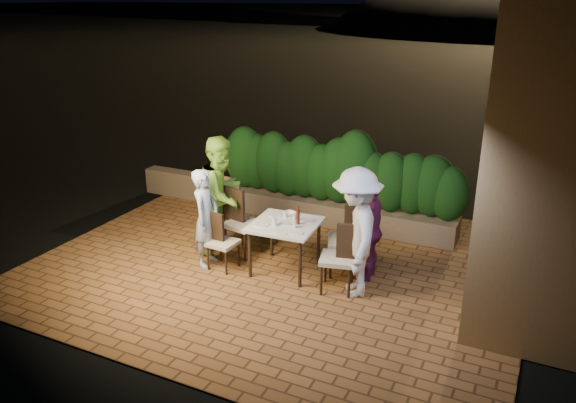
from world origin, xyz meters
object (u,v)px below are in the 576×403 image
Objects in this scene: diner_green at (222,195)px; bowl at (289,214)px; chair_right_back at (345,239)px; diner_blue at (206,218)px; chair_right_front at (338,257)px; diner_purple at (370,229)px; beer_bottle at (298,215)px; chair_left_back at (243,223)px; dining_table at (285,247)px; chair_left_front at (223,242)px; parapet_lamp at (219,175)px; diner_white at (356,233)px.

bowl is at bearing -85.41° from diner_green.
diner_blue reaches higher than chair_right_back.
chair_right_front is 0.66m from diner_purple.
bowl is (-0.26, 0.26, -0.11)m from beer_bottle.
diner_green is (-1.38, 0.19, 0.04)m from beer_bottle.
chair_right_back is at bearing -94.01° from chair_right_front.
beer_bottle is 0.77m from chair_right_back.
chair_left_back is at bearing -28.11° from chair_right_front.
chair_left_back is at bearing 164.00° from dining_table.
beer_bottle is 1.20m from chair_left_front.
diner_green is at bearing -169.63° from chair_left_back.
chair_right_back reaches higher than beer_bottle.
diner_green is 2.17m from parapet_lamp.
diner_purple reaches higher than chair_right_front.
beer_bottle is 0.86m from chair_right_front.
beer_bottle is 1.96× the size of parapet_lamp.
beer_bottle is 1.10m from chair_left_back.
diner_blue is at bearing -164.73° from beer_bottle.
bowl is 1.15m from chair_right_front.
chair_left_back reaches higher than chair_right_front.
chair_left_front is 1.79m from chair_right_back.
beer_bottle is (0.18, 0.05, 0.51)m from dining_table.
diner_purple is at bearing -84.36° from diner_blue.
parapet_lamp is at bearing -145.77° from diner_white.
parapet_lamp is at bearing -47.48° from chair_right_front.
diner_blue is 2.29m from diner_white.
diner_white is 0.54m from diner_purple.
diner_white is at bearing -0.92° from chair_left_back.
diner_purple is (2.00, 0.10, 0.22)m from chair_left_back.
chair_right_front is at bearing -28.41° from bowl.
chair_right_back is 3.63m from parapet_lamp.
diner_purple is at bearing 162.29° from chair_right_back.
beer_bottle is 3.26m from parapet_lamp.
dining_table is 1.09× the size of chair_left_front.
diner_blue is at bearing -3.00° from chair_right_back.
diner_green is at bearing -124.36° from diner_white.
diner_blue is (-1.95, -0.63, 0.22)m from chair_right_back.
diner_purple is at bearing 0.93° from bowl.
diner_white is at bearing -5.06° from diner_purple.
diner_purple is at bearing -86.80° from diner_green.
chair_left_front is at bearing -56.55° from parapet_lamp.
bowl is (-0.08, 0.32, 0.40)m from dining_table.
dining_table is at bearing 0.57° from chair_right_back.
chair_left_front is 0.58× the size of diner_purple.
diner_white is (0.95, -0.24, 0.00)m from beer_bottle.
diner_blue is 10.63× the size of parapet_lamp.
diner_white is at bearing 173.06° from chair_right_front.
chair_left_front is 2.15m from diner_purple.
diner_white is (1.99, 0.14, 0.46)m from chair_left_front.
diner_white is (1.13, -0.19, 0.51)m from dining_table.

